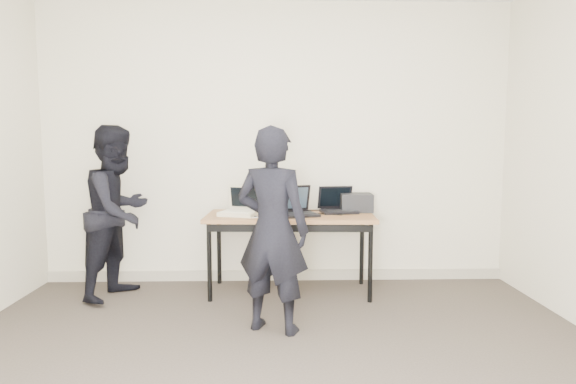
{
  "coord_description": "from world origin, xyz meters",
  "views": [
    {
      "loc": [
        -0.01,
        -2.44,
        1.38
      ],
      "look_at": [
        0.1,
        1.6,
        0.95
      ],
      "focal_mm": 30.0,
      "sensor_mm": 36.0,
      "label": 1
    }
  ],
  "objects_px": {
    "laptop_right": "(337,206)",
    "person_observer": "(118,212)",
    "laptop_beige": "(241,209)",
    "equipment_box": "(356,202)",
    "desk": "(290,221)",
    "person_typist": "(272,230)",
    "leather_satchel": "(270,198)",
    "laptop_center": "(296,209)"
  },
  "relations": [
    {
      "from": "desk",
      "to": "laptop_right",
      "type": "height_order",
      "value": "laptop_right"
    },
    {
      "from": "equipment_box",
      "to": "person_typist",
      "type": "distance_m",
      "value": 1.33
    },
    {
      "from": "person_typist",
      "to": "desk",
      "type": "bearing_deg",
      "value": -78.37
    },
    {
      "from": "laptop_beige",
      "to": "equipment_box",
      "type": "relative_size",
      "value": 1.36
    },
    {
      "from": "person_observer",
      "to": "laptop_right",
      "type": "bearing_deg",
      "value": -63.8
    },
    {
      "from": "desk",
      "to": "leather_satchel",
      "type": "relative_size",
      "value": 4.18
    },
    {
      "from": "desk",
      "to": "leather_satchel",
      "type": "height_order",
      "value": "leather_satchel"
    },
    {
      "from": "person_observer",
      "to": "person_typist",
      "type": "bearing_deg",
      "value": -101.06
    },
    {
      "from": "leather_satchel",
      "to": "person_typist",
      "type": "bearing_deg",
      "value": -86.91
    },
    {
      "from": "desk",
      "to": "laptop_right",
      "type": "distance_m",
      "value": 0.49
    },
    {
      "from": "laptop_center",
      "to": "laptop_right",
      "type": "xyz_separation_m",
      "value": [
        0.4,
        0.18,
        -0.0
      ]
    },
    {
      "from": "desk",
      "to": "person_observer",
      "type": "height_order",
      "value": "person_observer"
    },
    {
      "from": "laptop_right",
      "to": "laptop_beige",
      "type": "bearing_deg",
      "value": -178.47
    },
    {
      "from": "laptop_right",
      "to": "person_typist",
      "type": "height_order",
      "value": "person_typist"
    },
    {
      "from": "desk",
      "to": "laptop_beige",
      "type": "xyz_separation_m",
      "value": [
        -0.44,
        0.01,
        0.11
      ]
    },
    {
      "from": "laptop_beige",
      "to": "laptop_right",
      "type": "distance_m",
      "value": 0.9
    },
    {
      "from": "person_typist",
      "to": "person_observer",
      "type": "height_order",
      "value": "person_observer"
    },
    {
      "from": "desk",
      "to": "laptop_right",
      "type": "relative_size",
      "value": 4.22
    },
    {
      "from": "desk",
      "to": "person_observer",
      "type": "distance_m",
      "value": 1.52
    },
    {
      "from": "leather_satchel",
      "to": "equipment_box",
      "type": "height_order",
      "value": "leather_satchel"
    },
    {
      "from": "leather_satchel",
      "to": "person_observer",
      "type": "relative_size",
      "value": 0.24
    },
    {
      "from": "desk",
      "to": "person_typist",
      "type": "xyz_separation_m",
      "value": [
        -0.15,
        -0.88,
        0.08
      ]
    },
    {
      "from": "laptop_beige",
      "to": "equipment_box",
      "type": "distance_m",
      "value": 1.09
    },
    {
      "from": "laptop_beige",
      "to": "person_observer",
      "type": "height_order",
      "value": "person_observer"
    },
    {
      "from": "equipment_box",
      "to": "person_observer",
      "type": "relative_size",
      "value": 0.19
    },
    {
      "from": "laptop_beige",
      "to": "laptop_right",
      "type": "xyz_separation_m",
      "value": [
        0.89,
        0.15,
        0.0
      ]
    },
    {
      "from": "desk",
      "to": "laptop_center",
      "type": "height_order",
      "value": "laptop_center"
    },
    {
      "from": "leather_satchel",
      "to": "person_typist",
      "type": "height_order",
      "value": "person_typist"
    },
    {
      "from": "laptop_right",
      "to": "person_observer",
      "type": "relative_size",
      "value": 0.24
    },
    {
      "from": "laptop_right",
      "to": "equipment_box",
      "type": "xyz_separation_m",
      "value": [
        0.18,
        0.04,
        0.03
      ]
    },
    {
      "from": "equipment_box",
      "to": "laptop_center",
      "type": "bearing_deg",
      "value": -159.66
    },
    {
      "from": "laptop_right",
      "to": "person_observer",
      "type": "bearing_deg",
      "value": 178.18
    },
    {
      "from": "laptop_right",
      "to": "person_observer",
      "type": "height_order",
      "value": "person_observer"
    },
    {
      "from": "desk",
      "to": "laptop_right",
      "type": "xyz_separation_m",
      "value": [
        0.45,
        0.16,
        0.11
      ]
    },
    {
      "from": "equipment_box",
      "to": "leather_satchel",
      "type": "bearing_deg",
      "value": 177.48
    },
    {
      "from": "equipment_box",
      "to": "laptop_right",
      "type": "bearing_deg",
      "value": -168.7
    },
    {
      "from": "desk",
      "to": "laptop_beige",
      "type": "bearing_deg",
      "value": -178.81
    },
    {
      "from": "desk",
      "to": "leather_satchel",
      "type": "bearing_deg",
      "value": 130.57
    },
    {
      "from": "laptop_center",
      "to": "leather_satchel",
      "type": "relative_size",
      "value": 1.14
    },
    {
      "from": "person_typist",
      "to": "person_observer",
      "type": "distance_m",
      "value": 1.6
    },
    {
      "from": "desk",
      "to": "equipment_box",
      "type": "bearing_deg",
      "value": 19.25
    },
    {
      "from": "leather_satchel",
      "to": "equipment_box",
      "type": "bearing_deg",
      "value": -0.81
    }
  ]
}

